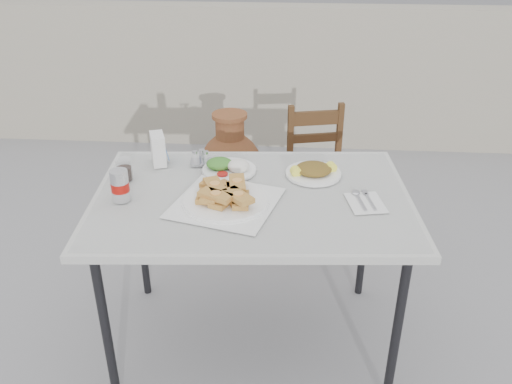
# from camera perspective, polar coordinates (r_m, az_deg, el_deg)

# --- Properties ---
(ground) EXTENTS (80.00, 80.00, 0.00)m
(ground) POSITION_cam_1_polar(r_m,az_deg,el_deg) (2.87, 1.43, -14.43)
(ground) COLOR slate
(ground) RESTS_ON ground
(cafe_table) EXTENTS (1.43, 1.02, 0.83)m
(cafe_table) POSITION_cam_1_polar(r_m,az_deg,el_deg) (2.36, -0.44, -1.48)
(cafe_table) COLOR black
(cafe_table) RESTS_ON ground
(pide_plate) EXTENTS (0.50, 0.50, 0.08)m
(pide_plate) POSITION_cam_1_polar(r_m,az_deg,el_deg) (2.25, -3.22, -0.33)
(pide_plate) COLOR silver
(pide_plate) RESTS_ON cafe_table
(salad_rice_plate) EXTENTS (0.25, 0.25, 0.06)m
(salad_rice_plate) POSITION_cam_1_polar(r_m,az_deg,el_deg) (2.53, -2.91, 2.67)
(salad_rice_plate) COLOR white
(salad_rice_plate) RESTS_ON cafe_table
(salad_chopped_plate) EXTENTS (0.26, 0.26, 0.05)m
(salad_chopped_plate) POSITION_cam_1_polar(r_m,az_deg,el_deg) (2.50, 6.07, 2.24)
(salad_chopped_plate) COLOR white
(salad_chopped_plate) RESTS_ON cafe_table
(soda_can) EXTENTS (0.08, 0.08, 0.14)m
(soda_can) POSITION_cam_1_polar(r_m,az_deg,el_deg) (2.33, -14.13, 0.67)
(soda_can) COLOR silver
(soda_can) RESTS_ON cafe_table
(cola_glass) EXTENTS (0.07, 0.07, 0.10)m
(cola_glass) POSITION_cam_1_polar(r_m,az_deg,el_deg) (2.51, -13.68, 2.22)
(cola_glass) COLOR white
(cola_glass) RESTS_ON cafe_table
(napkin_holder) EXTENTS (0.10, 0.14, 0.15)m
(napkin_holder) POSITION_cam_1_polar(r_m,az_deg,el_deg) (2.63, -10.26, 4.47)
(napkin_holder) COLOR silver
(napkin_holder) RESTS_ON cafe_table
(condiment_caddy) EXTENTS (0.11, 0.09, 0.07)m
(condiment_caddy) POSITION_cam_1_polar(r_m,az_deg,el_deg) (2.61, -5.77, 3.48)
(condiment_caddy) COLOR #BABAC1
(condiment_caddy) RESTS_ON cafe_table
(cutlery_napkin) EXTENTS (0.17, 0.21, 0.01)m
(cutlery_napkin) POSITION_cam_1_polar(r_m,az_deg,el_deg) (2.32, 11.31, -0.91)
(cutlery_napkin) COLOR silver
(cutlery_napkin) RESTS_ON cafe_table
(chair) EXTENTS (0.45, 0.45, 0.84)m
(chair) POSITION_cam_1_polar(r_m,az_deg,el_deg) (3.44, 6.55, 2.08)
(chair) COLOR #3D2510
(chair) RESTS_ON ground
(terracotta_urn) EXTENTS (0.44, 0.44, 0.76)m
(terracotta_urn) POSITION_cam_1_polar(r_m,az_deg,el_deg) (3.61, -2.66, 2.14)
(terracotta_urn) COLOR brown
(terracotta_urn) RESTS_ON ground
(back_wall) EXTENTS (6.00, 0.25, 1.20)m
(back_wall) POSITION_cam_1_polar(r_m,az_deg,el_deg) (4.80, 3.15, 11.95)
(back_wall) COLOR gray
(back_wall) RESTS_ON ground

